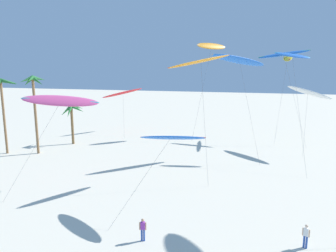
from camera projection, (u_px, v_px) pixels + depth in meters
palm_tree_0 at (2, 91)px, 43.21m from camera, size 4.57×4.76×10.53m
palm_tree_1 at (33, 90)px, 43.11m from camera, size 3.51×3.76×10.91m
palm_tree_2 at (72, 113)px, 49.44m from camera, size 3.73×3.81×6.33m
flying_kite_0 at (123, 93)px, 59.10m from camera, size 5.99×9.41×8.26m
flying_kite_1 at (288, 58)px, 51.63m from camera, size 2.43×10.10×14.38m
flying_kite_2 at (292, 55)px, 41.70m from camera, size 4.68×10.32×14.21m
flying_kite_4 at (61, 101)px, 32.22m from camera, size 7.46×8.23×9.56m
flying_kite_5 at (170, 138)px, 25.51m from camera, size 7.02×5.94×7.18m
flying_kite_6 at (308, 92)px, 44.76m from camera, size 5.54×7.04×9.60m
flying_kite_7 at (284, 54)px, 52.19m from camera, size 8.28×7.18×15.08m
flying_kite_8 at (211, 46)px, 53.94m from camera, size 5.06×8.07×16.22m
flying_kite_9 at (201, 61)px, 32.41m from camera, size 6.01×7.68×13.61m
flying_kite_10 at (239, 60)px, 40.87m from camera, size 7.18×7.10×14.05m
person_foreground_walker at (306, 235)px, 21.27m from camera, size 0.47×0.31×1.71m
person_far_watcher at (143, 229)px, 22.15m from camera, size 0.50×0.26×1.68m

